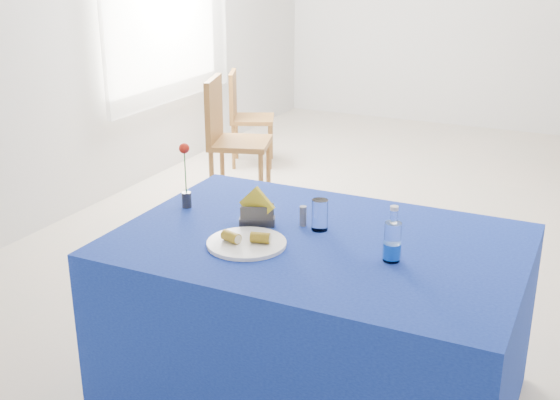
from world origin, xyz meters
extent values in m
plane|color=#C0B39F|center=(0.00, 0.00, 0.00)|extent=(7.00, 7.00, 0.00)
plane|color=silver|center=(-2.50, 0.00, 1.40)|extent=(0.00, 7.00, 7.00)
cylinder|color=white|center=(-0.25, -1.93, 0.77)|extent=(0.31, 0.31, 0.01)
cylinder|color=white|center=(-0.06, -1.66, 0.82)|extent=(0.07, 0.07, 0.13)
cylinder|color=slate|center=(-0.30, -1.73, 0.80)|extent=(0.03, 0.03, 0.08)
cylinder|color=slate|center=(-0.14, -1.65, 0.80)|extent=(0.03, 0.03, 0.08)
cube|color=navy|center=(-0.02, -1.75, 0.38)|extent=(1.60, 1.10, 0.76)
cylinder|color=white|center=(0.30, -1.83, 0.83)|extent=(0.06, 0.06, 0.15)
cylinder|color=blue|center=(0.30, -1.83, 0.80)|extent=(0.07, 0.07, 0.06)
cylinder|color=white|center=(0.30, -1.83, 0.94)|extent=(0.03, 0.03, 0.05)
cylinder|color=silver|center=(0.30, -1.83, 0.97)|extent=(0.03, 0.03, 0.01)
cube|color=#36353A|center=(-0.31, -1.73, 0.78)|extent=(0.16, 0.11, 0.03)
cube|color=#343439|center=(-0.30, -1.75, 0.81)|extent=(0.13, 0.06, 0.09)
cube|color=#343539|center=(-0.32, -1.71, 0.81)|extent=(0.13, 0.06, 0.09)
cube|color=gold|center=(-0.31, -1.73, 0.85)|extent=(0.16, 0.02, 0.16)
cylinder|color=#26272C|center=(-0.69, -1.67, 0.80)|extent=(0.04, 0.04, 0.07)
cylinder|color=#1A681D|center=(-0.69, -1.67, 0.91)|extent=(0.01, 0.01, 0.22)
sphere|color=red|center=(-0.69, -1.67, 1.03)|extent=(0.05, 0.05, 0.05)
cylinder|color=#95602B|center=(-1.26, 0.18, 0.23)|extent=(0.04, 0.04, 0.46)
cylinder|color=#95602B|center=(-1.38, 0.52, 0.23)|extent=(0.04, 0.04, 0.46)
cylinder|color=#95602B|center=(-1.61, 0.06, 0.23)|extent=(0.04, 0.04, 0.46)
cylinder|color=#95602B|center=(-1.72, 0.41, 0.23)|extent=(0.04, 0.04, 0.46)
cube|color=#95602B|center=(-1.49, 0.29, 0.47)|extent=(0.54, 0.54, 0.04)
cube|color=#95602B|center=(-1.68, 0.24, 0.72)|extent=(0.17, 0.42, 0.47)
cylinder|color=#95602B|center=(-1.68, 1.16, 0.20)|extent=(0.03, 0.03, 0.40)
cylinder|color=#95602B|center=(-1.81, 1.45, 0.20)|extent=(0.03, 0.03, 0.40)
cylinder|color=#95602B|center=(-1.97, 1.03, 0.20)|extent=(0.03, 0.03, 0.40)
cylinder|color=#95602B|center=(-2.10, 1.32, 0.20)|extent=(0.03, 0.03, 0.40)
cube|color=#95602B|center=(-1.89, 1.24, 0.41)|extent=(0.49, 0.49, 0.04)
cube|color=#95602B|center=(-2.04, 1.17, 0.63)|extent=(0.18, 0.35, 0.41)
cylinder|color=yellow|center=(-0.31, -1.96, 0.80)|extent=(0.08, 0.06, 0.04)
cylinder|color=beige|center=(-0.27, -1.97, 0.80)|extent=(0.01, 0.03, 0.03)
cylinder|color=yellow|center=(-0.20, -1.92, 0.80)|extent=(0.08, 0.06, 0.04)
cylinder|color=beige|center=(-0.16, -1.91, 0.80)|extent=(0.01, 0.03, 0.03)
camera|label=1|loc=(0.94, -4.14, 1.86)|focal=45.00mm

